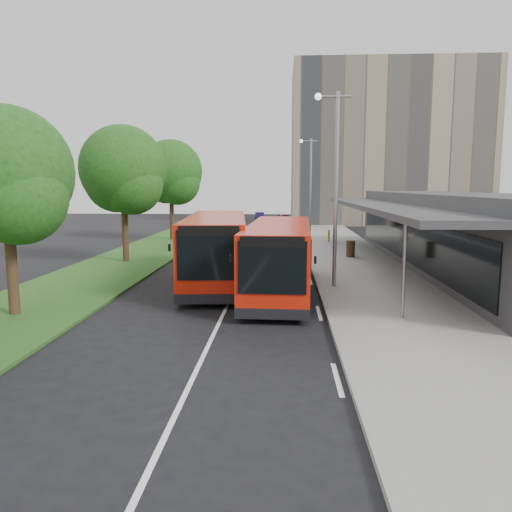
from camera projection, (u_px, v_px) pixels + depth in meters
The scene contains 18 objects.
ground at pixel (230, 299), 19.44m from camera, with size 120.00×120.00×0.00m, color black.
pavement at pixel (334, 242), 38.87m from camera, with size 5.00×80.00×0.15m, color gray.
grass_verge at pixel (170, 241), 39.59m from camera, with size 5.00×80.00×0.10m, color #1F4616.
lane_centre_line at pixel (254, 250), 34.27m from camera, with size 0.12×70.00×0.01m, color silver.
kerb_dashes at pixel (300, 244), 38.04m from camera, with size 0.12×56.00×0.01m.
office_block at pixel (385, 147), 58.94m from camera, with size 22.00×12.00×18.00m, color tan.
station_building at pixel (450, 230), 26.46m from camera, with size 7.70×26.00×4.00m.
tree_near at pixel (6, 182), 16.28m from camera, with size 4.38×4.38×6.98m.
tree_mid at pixel (123, 174), 28.08m from camera, with size 4.84×4.84×7.78m.
tree_far at pixel (171, 176), 39.92m from camera, with size 5.02×5.02×8.07m.
lamp_post_near at pixel (334, 177), 20.53m from camera, with size 1.44×0.28×8.00m.
lamp_post_far at pixel (310, 182), 40.31m from camera, with size 1.44×0.28×8.00m.
bus_main at pixel (279, 258), 20.43m from camera, with size 2.94×10.17×2.85m.
bus_second at pixel (217, 248), 22.71m from camera, with size 3.62×10.87×3.02m.
litter_bin at pixel (350, 249), 29.96m from camera, with size 0.54×0.54×0.97m, color #3A2B18.
bollard at pixel (329, 236), 37.94m from camera, with size 0.15×0.15×0.91m, color yellow.
car_near at pixel (284, 219), 57.14m from camera, with size 1.44×3.57×1.22m, color #4F0B15.
car_far at pixel (260, 216), 64.11m from camera, with size 1.12×3.20×1.05m, color navy.
Camera 1 is at (2.06, -18.93, 4.36)m, focal length 35.00 mm.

